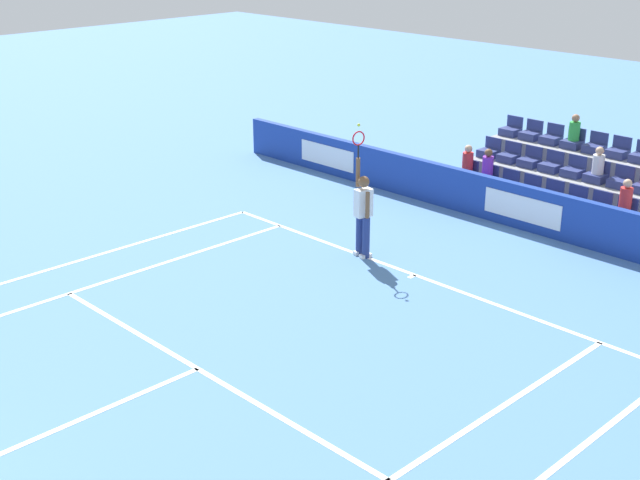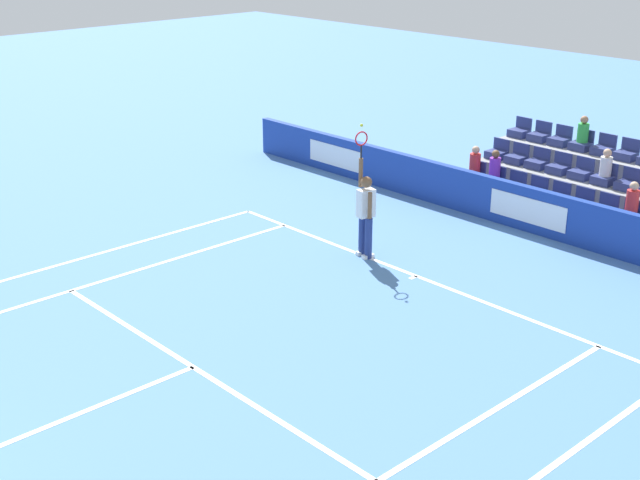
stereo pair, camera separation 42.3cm
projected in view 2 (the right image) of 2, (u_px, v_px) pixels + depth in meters
name	position (u px, v px, depth m)	size (l,w,h in m)	color
line_baseline	(417.00, 276.00, 17.57)	(10.97, 0.10, 0.01)	white
line_service	(193.00, 367.00, 14.08)	(8.23, 0.10, 0.01)	white
line_centre_service	(3.00, 444.00, 12.05)	(0.10, 6.40, 0.01)	white
line_singles_sideline_left	(49.00, 297.00, 16.61)	(0.10, 11.89, 0.01)	white
line_doubles_sideline_left	(18.00, 276.00, 17.54)	(0.10, 11.89, 0.01)	white
line_centre_mark	(413.00, 277.00, 17.50)	(0.10, 0.20, 0.01)	white
sponsor_barrier	(530.00, 209.00, 19.86)	(19.10, 0.22, 1.05)	#193899
tennis_player	(366.00, 212.00, 18.23)	(0.51, 0.40, 2.85)	navy
stadium_stand	(585.00, 188.00, 21.30)	(5.58, 2.85, 2.16)	gray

